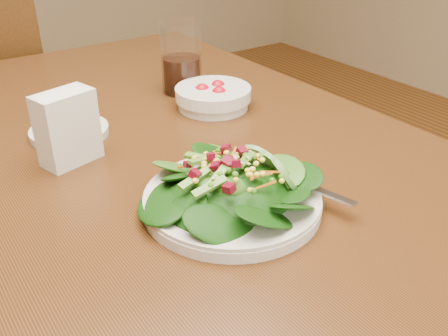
{
  "coord_description": "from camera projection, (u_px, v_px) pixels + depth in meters",
  "views": [
    {
      "loc": [
        -0.35,
        -0.71,
        1.15
      ],
      "look_at": [
        0.0,
        -0.21,
        0.8
      ],
      "focal_mm": 40.0,
      "sensor_mm": 36.0,
      "label": 1
    }
  ],
  "objects": [
    {
      "name": "tomato_bowl",
      "position": [
        213.0,
        97.0,
        1.03
      ],
      "size": [
        0.16,
        0.16,
        0.05
      ],
      "color": "silver",
      "rests_on": "dining_table"
    },
    {
      "name": "napkin_holder",
      "position": [
        67.0,
        126.0,
        0.81
      ],
      "size": [
        0.1,
        0.07,
        0.12
      ],
      "rotation": [
        0.0,
        0.0,
        0.25
      ],
      "color": "white",
      "rests_on": "dining_table"
    },
    {
      "name": "bread_plate",
      "position": [
        68.0,
        120.0,
        0.91
      ],
      "size": [
        0.14,
        0.14,
        0.07
      ],
      "color": "silver",
      "rests_on": "dining_table"
    },
    {
      "name": "salad_plate",
      "position": [
        237.0,
        189.0,
        0.71
      ],
      "size": [
        0.26,
        0.25,
        0.07
      ],
      "rotation": [
        0.0,
        0.0,
        0.44
      ],
      "color": "silver",
      "rests_on": "dining_table"
    },
    {
      "name": "dining_table",
      "position": [
        160.0,
        197.0,
        0.93
      ],
      "size": [
        0.9,
        1.4,
        0.75
      ],
      "color": "#532D14",
      "rests_on": "ground_plane"
    },
    {
      "name": "drinking_glass",
      "position": [
        181.0,
        62.0,
        1.09
      ],
      "size": [
        0.09,
        0.09,
        0.16
      ],
      "color": "silver",
      "rests_on": "dining_table"
    }
  ]
}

